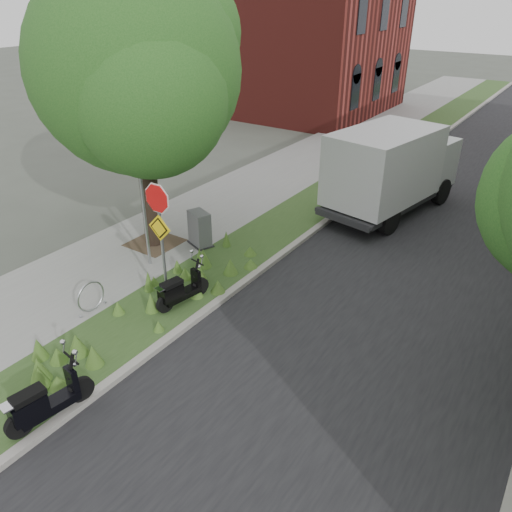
{
  "coord_description": "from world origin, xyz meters",
  "views": [
    {
      "loc": [
        6.05,
        -6.55,
        6.91
      ],
      "look_at": [
        0.22,
        2.02,
        1.3
      ],
      "focal_mm": 35.0,
      "sensor_mm": 36.0,
      "label": 1
    }
  ],
  "objects_px": {
    "utility_cabinet": "(200,229)",
    "scooter_far": "(40,406)",
    "sign_assembly": "(159,221)",
    "scooter_near": "(177,293)",
    "box_truck": "(392,166)"
  },
  "relations": [
    {
      "from": "utility_cabinet",
      "to": "scooter_far",
      "type": "bearing_deg",
      "value": -72.52
    },
    {
      "from": "sign_assembly",
      "to": "scooter_near",
      "type": "xyz_separation_m",
      "value": [
        0.25,
        0.11,
        -1.85
      ]
    },
    {
      "from": "sign_assembly",
      "to": "scooter_far",
      "type": "distance_m",
      "value": 4.45
    },
    {
      "from": "scooter_near",
      "to": "utility_cabinet",
      "type": "bearing_deg",
      "value": 120.38
    },
    {
      "from": "sign_assembly",
      "to": "utility_cabinet",
      "type": "bearing_deg",
      "value": 115.64
    },
    {
      "from": "scooter_near",
      "to": "scooter_far",
      "type": "xyz_separation_m",
      "value": [
        0.53,
        -4.09,
        0.03
      ]
    },
    {
      "from": "scooter_near",
      "to": "box_truck",
      "type": "xyz_separation_m",
      "value": [
        1.93,
        8.56,
        1.16
      ]
    },
    {
      "from": "scooter_near",
      "to": "scooter_far",
      "type": "height_order",
      "value": "scooter_far"
    },
    {
      "from": "utility_cabinet",
      "to": "scooter_near",
      "type": "bearing_deg",
      "value": -59.62
    },
    {
      "from": "sign_assembly",
      "to": "utility_cabinet",
      "type": "relative_size",
      "value": 3.1
    },
    {
      "from": "scooter_far",
      "to": "box_truck",
      "type": "bearing_deg",
      "value": 83.66
    },
    {
      "from": "scooter_near",
      "to": "utility_cabinet",
      "type": "distance_m",
      "value": 3.26
    },
    {
      "from": "sign_assembly",
      "to": "box_truck",
      "type": "relative_size",
      "value": 0.55
    },
    {
      "from": "sign_assembly",
      "to": "scooter_near",
      "type": "bearing_deg",
      "value": 23.56
    },
    {
      "from": "scooter_near",
      "to": "scooter_far",
      "type": "bearing_deg",
      "value": -82.66
    }
  ]
}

